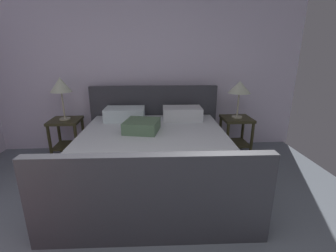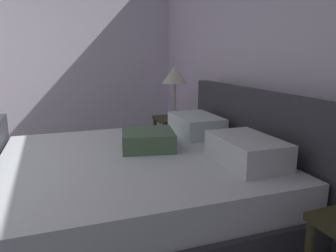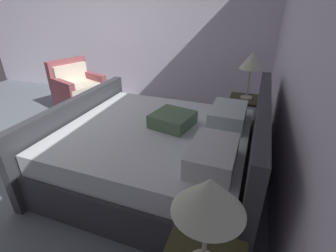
{
  "view_description": "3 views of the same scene",
  "coord_description": "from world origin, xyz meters",
  "px_view_note": "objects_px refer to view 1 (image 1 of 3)",
  "views": [
    {
      "loc": [
        0.03,
        -0.74,
        1.55
      ],
      "look_at": [
        0.23,
        2.05,
        0.69
      ],
      "focal_mm": 25.23,
      "sensor_mm": 36.0,
      "label": 1
    },
    {
      "loc": [
        2.18,
        1.37,
        1.34
      ],
      "look_at": [
        0.09,
        2.17,
        0.83
      ],
      "focal_mm": 33.27,
      "sensor_mm": 36.0,
      "label": 2
    },
    {
      "loc": [
        2.18,
        2.79,
        1.82
      ],
      "look_at": [
        0.02,
        2.06,
        0.67
      ],
      "focal_mm": 26.47,
      "sensor_mm": 36.0,
      "label": 3
    }
  ],
  "objects_px": {
    "nightstand_right": "(236,130)",
    "table_lamp_left": "(61,86)",
    "table_lamp_right": "(240,88)",
    "bed": "(153,155)",
    "nightstand_left": "(67,132)"
  },
  "relations": [
    {
      "from": "nightstand_right",
      "to": "table_lamp_left",
      "type": "relative_size",
      "value": 0.96
    },
    {
      "from": "bed",
      "to": "nightstand_left",
      "type": "distance_m",
      "value": 1.55
    },
    {
      "from": "table_lamp_left",
      "to": "nightstand_left",
      "type": "bearing_deg",
      "value": -63.43
    },
    {
      "from": "nightstand_right",
      "to": "table_lamp_right",
      "type": "distance_m",
      "value": 0.65
    },
    {
      "from": "nightstand_right",
      "to": "table_lamp_right",
      "type": "bearing_deg",
      "value": 26.57
    },
    {
      "from": "nightstand_right",
      "to": "table_lamp_left",
      "type": "bearing_deg",
      "value": 178.19
    },
    {
      "from": "table_lamp_right",
      "to": "table_lamp_left",
      "type": "xyz_separation_m",
      "value": [
        -2.62,
        0.08,
        0.05
      ]
    },
    {
      "from": "bed",
      "to": "table_lamp_right",
      "type": "relative_size",
      "value": 3.9
    },
    {
      "from": "table_lamp_right",
      "to": "nightstand_left",
      "type": "xyz_separation_m",
      "value": [
        -2.62,
        0.08,
        -0.65
      ]
    },
    {
      "from": "nightstand_right",
      "to": "table_lamp_left",
      "type": "distance_m",
      "value": 2.71
    },
    {
      "from": "bed",
      "to": "nightstand_left",
      "type": "xyz_separation_m",
      "value": [
        -1.31,
        0.82,
        0.06
      ]
    },
    {
      "from": "nightstand_left",
      "to": "nightstand_right",
      "type": "bearing_deg",
      "value": -1.81
    },
    {
      "from": "table_lamp_right",
      "to": "table_lamp_left",
      "type": "relative_size",
      "value": 0.9
    },
    {
      "from": "nightstand_left",
      "to": "table_lamp_left",
      "type": "xyz_separation_m",
      "value": [
        -0.0,
        0.0,
        0.7
      ]
    },
    {
      "from": "nightstand_left",
      "to": "bed",
      "type": "bearing_deg",
      "value": -31.95
    }
  ]
}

